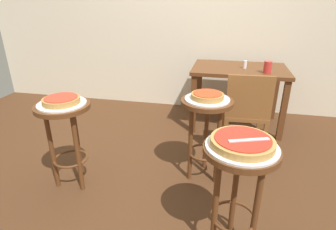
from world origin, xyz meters
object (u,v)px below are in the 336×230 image
at_px(dining_table, 239,77).
at_px(stool_foreground, 238,175).
at_px(condiment_shaker, 245,65).
at_px(wooden_chair, 246,112).
at_px(serving_plate_foreground, 242,147).
at_px(serving_plate_middle, 62,104).
at_px(pizza_foreground, 242,142).
at_px(serving_plate_leftside, 207,99).
at_px(stool_leftside, 206,121).
at_px(pizza_leftside, 207,96).
at_px(stool_middle, 66,126).
at_px(pizza_middle, 61,100).
at_px(cup_near_edge, 268,67).
at_px(pizza_server_knife, 249,140).

bearing_deg(dining_table, stool_foreground, -90.99).
bearing_deg(condiment_shaker, wooden_chair, -88.88).
height_order(serving_plate_foreground, serving_plate_middle, same).
height_order(pizza_foreground, dining_table, pizza_foreground).
height_order(serving_plate_leftside, condiment_shaker, condiment_shaker).
height_order(stool_foreground, dining_table, dining_table).
bearing_deg(stool_foreground, wooden_chair, 85.13).
xyz_separation_m(serving_plate_middle, serving_plate_leftside, (1.06, 0.33, 0.00)).
bearing_deg(serving_plate_leftside, dining_table, 76.56).
bearing_deg(serving_plate_middle, dining_table, 48.07).
relative_size(stool_foreground, serving_plate_leftside, 2.01).
height_order(stool_leftside, pizza_leftside, pizza_leftside).
bearing_deg(stool_foreground, stool_middle, 163.86).
xyz_separation_m(serving_plate_middle, pizza_middle, (0.00, 0.00, 0.03)).
relative_size(stool_leftside, condiment_shaker, 8.26).
bearing_deg(serving_plate_middle, serving_plate_foreground, -16.14).
relative_size(stool_leftside, serving_plate_leftside, 2.01).
bearing_deg(stool_leftside, pizza_leftside, 180.00).
distance_m(serving_plate_middle, pizza_middle, 0.03).
bearing_deg(pizza_middle, serving_plate_foreground, -16.14).
xyz_separation_m(pizza_foreground, cup_near_edge, (0.31, 1.66, 0.04)).
bearing_deg(stool_middle, serving_plate_leftside, 17.46).
relative_size(serving_plate_middle, serving_plate_leftside, 1.01).
bearing_deg(stool_foreground, serving_plate_middle, 163.86).
xyz_separation_m(stool_middle, serving_plate_leftside, (1.06, 0.33, 0.19)).
height_order(serving_plate_middle, pizza_server_knife, pizza_server_knife).
xyz_separation_m(stool_middle, pizza_leftside, (1.06, 0.33, 0.21)).
height_order(stool_middle, pizza_server_knife, pizza_server_knife).
bearing_deg(condiment_shaker, serving_plate_middle, -133.70).
distance_m(cup_near_edge, condiment_shaker, 0.28).
distance_m(serving_plate_foreground, stool_leftside, 0.78).
height_order(serving_plate_foreground, pizza_foreground, pizza_foreground).
xyz_separation_m(pizza_leftside, cup_near_edge, (0.55, 0.95, 0.04)).
distance_m(pizza_middle, cup_near_edge, 2.06).
relative_size(stool_middle, cup_near_edge, 5.61).
height_order(serving_plate_foreground, dining_table, serving_plate_foreground).
height_order(stool_middle, pizza_middle, pizza_middle).
relative_size(serving_plate_middle, pizza_leftside, 1.41).
distance_m(stool_middle, dining_table, 2.01).
relative_size(stool_foreground, stool_leftside, 1.00).
relative_size(serving_plate_middle, pizza_middle, 1.32).
relative_size(pizza_middle, cup_near_edge, 2.15).
relative_size(serving_plate_middle, stool_leftside, 0.50).
xyz_separation_m(pizza_middle, cup_near_edge, (1.61, 1.28, 0.04)).
relative_size(pizza_leftside, wooden_chair, 0.30).
bearing_deg(dining_table, stool_middle, -131.93).
bearing_deg(serving_plate_foreground, pizza_leftside, 108.91).
relative_size(pizza_leftside, pizza_server_knife, 1.17).
xyz_separation_m(stool_foreground, serving_plate_middle, (-1.31, 0.38, 0.19)).
distance_m(serving_plate_foreground, serving_plate_leftside, 0.75).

